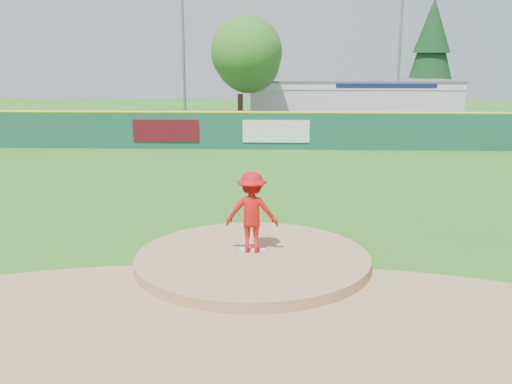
{
  "coord_description": "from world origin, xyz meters",
  "views": [
    {
      "loc": [
        0.62,
        -12.69,
        4.68
      ],
      "look_at": [
        0.0,
        2.0,
        1.3
      ],
      "focal_mm": 40.0,
      "sensor_mm": 36.0,
      "label": 1
    }
  ],
  "objects_px": {
    "playground_slide": "(69,123)",
    "deciduous_tree": "(240,63)",
    "conifer_tree": "(432,50)",
    "pool_building_grp": "(350,101)",
    "pitcher": "(252,212)",
    "light_pole_left": "(183,40)",
    "van": "(384,130)",
    "light_pole_right": "(400,49)"
  },
  "relations": [
    {
      "from": "pool_building_grp",
      "to": "light_pole_right",
      "type": "bearing_deg",
      "value": -44.95
    },
    {
      "from": "playground_slide",
      "to": "light_pole_right",
      "type": "relative_size",
      "value": 0.29
    },
    {
      "from": "light_pole_right",
      "to": "deciduous_tree",
      "type": "bearing_deg",
      "value": -160.02
    },
    {
      "from": "playground_slide",
      "to": "deciduous_tree",
      "type": "height_order",
      "value": "deciduous_tree"
    },
    {
      "from": "van",
      "to": "deciduous_tree",
      "type": "bearing_deg",
      "value": 49.84
    },
    {
      "from": "pitcher",
      "to": "playground_slide",
      "type": "bearing_deg",
      "value": -58.7
    },
    {
      "from": "pool_building_grp",
      "to": "van",
      "type": "bearing_deg",
      "value": -86.42
    },
    {
      "from": "deciduous_tree",
      "to": "light_pole_left",
      "type": "relative_size",
      "value": 0.67
    },
    {
      "from": "van",
      "to": "playground_slide",
      "type": "distance_m",
      "value": 19.81
    },
    {
      "from": "pitcher",
      "to": "light_pole_right",
      "type": "bearing_deg",
      "value": -105.23
    },
    {
      "from": "van",
      "to": "light_pole_left",
      "type": "distance_m",
      "value": 15.12
    },
    {
      "from": "pitcher",
      "to": "deciduous_tree",
      "type": "height_order",
      "value": "deciduous_tree"
    },
    {
      "from": "deciduous_tree",
      "to": "light_pole_right",
      "type": "relative_size",
      "value": 0.74
    },
    {
      "from": "pool_building_grp",
      "to": "playground_slide",
      "type": "distance_m",
      "value": 20.78
    },
    {
      "from": "van",
      "to": "light_pole_right",
      "type": "relative_size",
      "value": 0.55
    },
    {
      "from": "van",
      "to": "light_pole_right",
      "type": "bearing_deg",
      "value": -29.45
    },
    {
      "from": "pitcher",
      "to": "pool_building_grp",
      "type": "relative_size",
      "value": 0.13
    },
    {
      "from": "conifer_tree",
      "to": "light_pole_left",
      "type": "relative_size",
      "value": 0.86
    },
    {
      "from": "pitcher",
      "to": "pool_building_grp",
      "type": "height_order",
      "value": "pool_building_grp"
    },
    {
      "from": "pool_building_grp",
      "to": "light_pole_left",
      "type": "height_order",
      "value": "light_pole_left"
    },
    {
      "from": "deciduous_tree",
      "to": "conifer_tree",
      "type": "xyz_separation_m",
      "value": [
        15.0,
        11.0,
        0.99
      ]
    },
    {
      "from": "van",
      "to": "pool_building_grp",
      "type": "distance_m",
      "value": 11.33
    },
    {
      "from": "conifer_tree",
      "to": "light_pole_left",
      "type": "height_order",
      "value": "light_pole_left"
    },
    {
      "from": "playground_slide",
      "to": "light_pole_right",
      "type": "bearing_deg",
      "value": 14.24
    },
    {
      "from": "pool_building_grp",
      "to": "playground_slide",
      "type": "bearing_deg",
      "value": -155.66
    },
    {
      "from": "pool_building_grp",
      "to": "playground_slide",
      "type": "relative_size",
      "value": 5.3
    },
    {
      "from": "playground_slide",
      "to": "light_pole_left",
      "type": "relative_size",
      "value": 0.26
    },
    {
      "from": "deciduous_tree",
      "to": "conifer_tree",
      "type": "relative_size",
      "value": 0.77
    },
    {
      "from": "van",
      "to": "deciduous_tree",
      "type": "height_order",
      "value": "deciduous_tree"
    },
    {
      "from": "van",
      "to": "pool_building_grp",
      "type": "relative_size",
      "value": 0.36
    },
    {
      "from": "playground_slide",
      "to": "pool_building_grp",
      "type": "bearing_deg",
      "value": 24.34
    },
    {
      "from": "pitcher",
      "to": "light_pole_right",
      "type": "xyz_separation_m",
      "value": [
        9.02,
        28.74,
        4.33
      ]
    },
    {
      "from": "van",
      "to": "playground_slide",
      "type": "xyz_separation_m",
      "value": [
        -19.62,
        2.72,
        0.01
      ]
    },
    {
      "from": "light_pole_left",
      "to": "light_pole_right",
      "type": "xyz_separation_m",
      "value": [
        15.0,
        2.0,
        -0.51
      ]
    },
    {
      "from": "pitcher",
      "to": "deciduous_tree",
      "type": "distance_m",
      "value": 25.04
    },
    {
      "from": "playground_slide",
      "to": "light_pole_left",
      "type": "xyz_separation_m",
      "value": [
        6.92,
        3.56,
        5.25
      ]
    },
    {
      "from": "light_pole_left",
      "to": "conifer_tree",
      "type": "bearing_deg",
      "value": 25.35
    },
    {
      "from": "light_pole_left",
      "to": "playground_slide",
      "type": "bearing_deg",
      "value": -152.76
    },
    {
      "from": "playground_slide",
      "to": "pitcher",
      "type": "bearing_deg",
      "value": -60.91
    },
    {
      "from": "conifer_tree",
      "to": "playground_slide",
      "type": "bearing_deg",
      "value": -154.14
    },
    {
      "from": "light_pole_left",
      "to": "van",
      "type": "bearing_deg",
      "value": -26.31
    },
    {
      "from": "pitcher",
      "to": "conifer_tree",
      "type": "relative_size",
      "value": 0.2
    }
  ]
}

